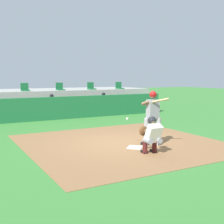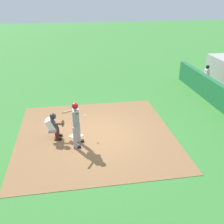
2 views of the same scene
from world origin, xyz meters
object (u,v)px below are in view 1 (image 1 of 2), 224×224
(catcher_crouched, at_px, (151,134))
(stadium_seat_2, at_px, (25,89))
(dugout_player_1, at_px, (53,105))
(stadium_seat_4, at_px, (91,87))
(stadium_seat_5, at_px, (119,87))
(batter_at_plate, at_px, (152,114))
(home_plate, at_px, (135,147))
(stadium_seat_3, at_px, (60,88))
(dugout_player_2, at_px, (105,103))

(catcher_crouched, relative_size, stadium_seat_2, 3.39)
(dugout_player_1, distance_m, stadium_seat_4, 3.99)
(dugout_player_1, xyz_separation_m, stadium_seat_2, (-1.02, 2.03, 0.86))
(stadium_seat_4, distance_m, stadium_seat_5, 2.17)
(catcher_crouched, relative_size, dugout_player_1, 1.25)
(batter_at_plate, bearing_deg, home_plate, -178.04)
(batter_at_plate, xyz_separation_m, stadium_seat_3, (0.39, 10.16, 0.50))
(stadium_seat_2, xyz_separation_m, stadium_seat_5, (6.50, 0.00, 0.00))
(home_plate, xyz_separation_m, dugout_player_1, (-0.07, 8.14, 0.65))
(stadium_seat_5, bearing_deg, dugout_player_1, -159.64)
(stadium_seat_3, height_order, stadium_seat_4, same)
(batter_at_plate, relative_size, stadium_seat_4, 3.76)
(home_plate, distance_m, stadium_seat_4, 10.79)
(dugout_player_2, xyz_separation_m, stadium_seat_2, (-4.26, 2.03, 0.86))
(dugout_player_2, bearing_deg, home_plate, -111.31)
(batter_at_plate, bearing_deg, catcher_crouched, -128.03)
(batter_at_plate, bearing_deg, stadium_seat_2, 99.91)
(dugout_player_1, bearing_deg, home_plate, -89.53)
(catcher_crouched, bearing_deg, home_plate, 90.75)
(catcher_crouched, bearing_deg, batter_at_plate, 51.97)
(stadium_seat_3, distance_m, stadium_seat_5, 4.33)
(stadium_seat_2, height_order, stadium_seat_5, same)
(stadium_seat_5, bearing_deg, batter_at_plate, -114.96)
(home_plate, height_order, catcher_crouched, catcher_crouched)
(batter_at_plate, xyz_separation_m, dugout_player_2, (2.49, 8.12, -0.36))
(home_plate, relative_size, dugout_player_1, 0.34)
(batter_at_plate, distance_m, dugout_player_2, 8.50)
(stadium_seat_3, bearing_deg, stadium_seat_4, 0.00)
(home_plate, height_order, dugout_player_1, dugout_player_1)
(stadium_seat_3, bearing_deg, stadium_seat_5, 0.00)
(catcher_crouched, xyz_separation_m, dugout_player_2, (3.17, 8.99, 0.06))
(stadium_seat_5, bearing_deg, stadium_seat_4, 180.00)
(dugout_player_2, bearing_deg, catcher_crouched, -109.41)
(dugout_player_2, height_order, stadium_seat_4, stadium_seat_4)
(stadium_seat_4, xyz_separation_m, stadium_seat_5, (2.17, 0.00, 0.00))
(dugout_player_1, xyz_separation_m, stadium_seat_4, (3.32, 2.03, 0.86))
(stadium_seat_2, distance_m, stadium_seat_4, 4.33)
(stadium_seat_3, xyz_separation_m, stadium_seat_4, (2.17, 0.00, 0.00))
(batter_at_plate, distance_m, stadium_seat_5, 11.21)
(dugout_player_2, distance_m, stadium_seat_5, 3.15)
(batter_at_plate, distance_m, catcher_crouched, 1.18)
(dugout_player_1, height_order, stadium_seat_4, stadium_seat_4)
(dugout_player_1, relative_size, stadium_seat_5, 2.71)
(stadium_seat_5, bearing_deg, stadium_seat_2, 180.00)
(catcher_crouched, distance_m, dugout_player_2, 9.53)
(stadium_seat_4, bearing_deg, home_plate, -107.71)
(stadium_seat_5, bearing_deg, stadium_seat_3, 180.00)
(home_plate, distance_m, stadium_seat_3, 10.35)
(catcher_crouched, bearing_deg, stadium_seat_4, 73.63)
(catcher_crouched, distance_m, stadium_seat_3, 11.11)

